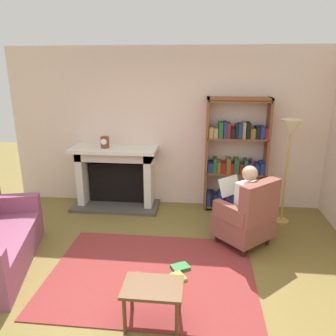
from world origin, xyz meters
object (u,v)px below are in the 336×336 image
(fireplace, at_px, (116,174))
(side_table, at_px, (153,292))
(mantel_clock, at_px, (105,142))
(seated_reader, at_px, (242,201))
(bookshelf, at_px, (236,159))
(floor_lamp, at_px, (290,136))
(armchair_reading, at_px, (248,217))

(fireplace, relative_size, side_table, 2.66)
(side_table, bearing_deg, mantel_clock, 114.14)
(fireplace, distance_m, seated_reader, 2.32)
(side_table, bearing_deg, bookshelf, 70.71)
(fireplace, relative_size, floor_lamp, 0.91)
(seated_reader, bearing_deg, bookshelf, -133.77)
(fireplace, height_order, floor_lamp, floor_lamp)
(armchair_reading, distance_m, seated_reader, 0.23)
(fireplace, height_order, seated_reader, seated_reader)
(fireplace, bearing_deg, mantel_clock, -143.82)
(mantel_clock, bearing_deg, side_table, -65.86)
(seated_reader, relative_size, floor_lamp, 0.70)
(fireplace, distance_m, armchair_reading, 2.44)
(armchair_reading, bearing_deg, side_table, 12.84)
(fireplace, bearing_deg, seated_reader, -28.83)
(mantel_clock, distance_m, side_table, 3.04)
(side_table, bearing_deg, armchair_reading, 56.13)
(armchair_reading, height_order, side_table, armchair_reading)
(fireplace, relative_size, mantel_clock, 7.79)
(mantel_clock, relative_size, armchair_reading, 0.20)
(fireplace, xyz_separation_m, mantel_clock, (-0.14, -0.10, 0.59))
(bookshelf, xyz_separation_m, side_table, (-0.98, -2.81, -0.54))
(bookshelf, relative_size, floor_lamp, 1.17)
(seated_reader, height_order, side_table, seated_reader)
(floor_lamp, bearing_deg, bookshelf, 148.90)
(bookshelf, relative_size, armchair_reading, 1.96)
(armchair_reading, bearing_deg, bookshelf, -130.02)
(seated_reader, distance_m, side_table, 1.94)
(floor_lamp, bearing_deg, seated_reader, -135.54)
(bookshelf, xyz_separation_m, floor_lamp, (0.72, -0.44, 0.49))
(bookshelf, distance_m, seated_reader, 1.18)
(mantel_clock, bearing_deg, armchair_reading, -26.09)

